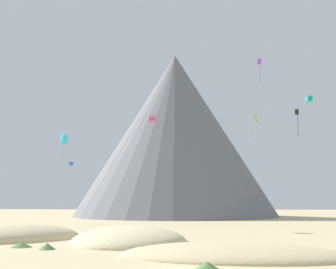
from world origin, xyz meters
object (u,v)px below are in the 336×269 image
(bush_near_right, at_px, (21,245))
(kite_teal_mid, at_px, (309,99))
(bush_scatter_east, at_px, (207,266))
(bush_low_patch, at_px, (47,246))
(bush_near_left, at_px, (253,256))
(kite_cyan_low, at_px, (63,139))
(rock_massif, at_px, (169,141))
(kite_lime_mid, at_px, (256,121))
(kite_violet_mid, at_px, (260,66))
(kite_rainbow_mid, at_px, (152,120))
(kite_blue_low, at_px, (71,164))
(kite_black_mid, at_px, (297,117))

(bush_near_right, bearing_deg, kite_teal_mid, 36.95)
(bush_near_right, relative_size, bush_scatter_east, 1.16)
(bush_scatter_east, distance_m, bush_low_patch, 19.90)
(bush_near_left, height_order, kite_cyan_low, kite_cyan_low)
(bush_near_right, relative_size, kite_teal_mid, 1.97)
(bush_near_right, height_order, bush_scatter_east, bush_scatter_east)
(rock_massif, relative_size, kite_lime_mid, 17.35)
(kite_violet_mid, relative_size, kite_rainbow_mid, 2.84)
(kite_violet_mid, xyz_separation_m, kite_blue_low, (-34.54, 26.69, -11.70))
(bush_scatter_east, relative_size, kite_black_mid, 0.42)
(bush_near_right, relative_size, bush_low_patch, 1.30)
(bush_near_left, distance_m, kite_rainbow_mid, 45.56)
(bush_scatter_east, xyz_separation_m, kite_lime_mid, (10.24, 55.29, 19.48))
(bush_scatter_east, xyz_separation_m, kite_cyan_low, (-21.09, 34.62, 13.64))
(kite_black_mid, bearing_deg, kite_blue_low, 56.96)
(bush_near_left, xyz_separation_m, kite_teal_mid, (13.34, 35.19, 20.78))
(bush_near_right, bearing_deg, kite_lime_mid, 54.57)
(kite_blue_low, bearing_deg, rock_massif, 75.11)
(bush_near_right, xyz_separation_m, kite_lime_mid, (29.16, 40.98, 19.51))
(bush_near_left, distance_m, kite_lime_mid, 53.12)
(bush_low_patch, distance_m, kite_cyan_low, 26.65)
(bush_low_patch, height_order, kite_blue_low, kite_blue_low)
(kite_black_mid, bearing_deg, bush_near_left, 145.91)
(bush_near_right, height_order, kite_black_mid, kite_black_mid)
(kite_blue_low, bearing_deg, kite_rainbow_mid, -29.22)
(bush_low_patch, bearing_deg, bush_near_right, 149.97)
(kite_black_mid, distance_m, kite_rainbow_mid, 24.86)
(kite_lime_mid, relative_size, kite_blue_low, 6.17)
(bush_near_left, bearing_deg, kite_teal_mid, 69.25)
(kite_blue_low, height_order, kite_black_mid, kite_black_mid)
(kite_teal_mid, bearing_deg, kite_rainbow_mid, 151.55)
(kite_lime_mid, distance_m, kite_rainbow_mid, 21.17)
(rock_massif, bearing_deg, kite_violet_mid, -76.02)
(kite_blue_low, xyz_separation_m, kite_rainbow_mid, (17.65, -11.96, 6.68))
(rock_massif, bearing_deg, kite_teal_mid, -66.45)
(bush_scatter_east, relative_size, kite_lime_mid, 0.42)
(bush_near_right, height_order, kite_blue_low, kite_blue_low)
(bush_low_patch, height_order, kite_black_mid, kite_black_mid)
(kite_blue_low, distance_m, kite_cyan_low, 24.00)
(bush_low_patch, bearing_deg, bush_scatter_east, -38.49)
(bush_low_patch, xyz_separation_m, bush_near_left, (19.47, -6.08, -0.09))
(kite_violet_mid, distance_m, kite_blue_low, 45.19)
(bush_low_patch, height_order, kite_rainbow_mid, kite_rainbow_mid)
(bush_low_patch, distance_m, kite_blue_low, 48.27)
(kite_lime_mid, height_order, kite_cyan_low, kite_lime_mid)
(bush_near_left, relative_size, kite_cyan_low, 0.67)
(bush_near_right, height_order, kite_rainbow_mid, kite_rainbow_mid)
(kite_cyan_low, relative_size, kite_teal_mid, 2.81)
(kite_lime_mid, bearing_deg, kite_blue_low, -17.42)
(rock_massif, xyz_separation_m, kite_lime_mid, (20.16, -48.47, -2.57))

